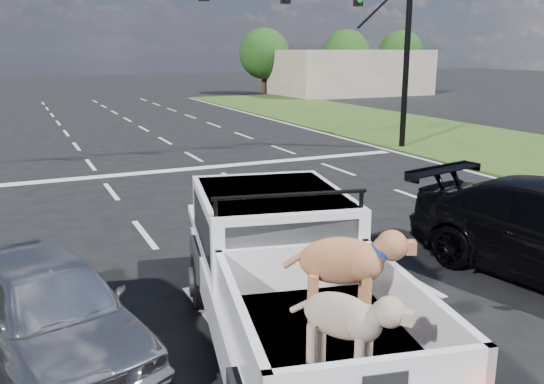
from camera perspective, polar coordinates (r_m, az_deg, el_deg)
The scene contains 9 objects.
ground at distance 9.13m, azimuth 4.09°, elevation -9.94°, with size 160.00×160.00×0.00m, color black.
road_markings at distance 14.90m, azimuth -8.08°, elevation -0.48°, with size 17.75×60.00×0.01m.
traffic_signal at distance 21.07m, azimuth 7.99°, elevation 16.68°, with size 9.11×0.31×7.00m.
building_right at distance 48.86m, azimuth 7.77°, elevation 11.66°, with size 12.00×7.00×3.60m, color #C3B095.
tree_far_d at distance 49.53m, azimuth -0.78°, elevation 13.54°, with size 4.20×4.20×5.40m.
tree_far_e at distance 53.28m, azimuth 7.34°, elevation 13.46°, with size 4.20×4.20×5.40m.
tree_far_f at distance 56.67m, azimuth 12.65°, elevation 13.27°, with size 4.20×4.20×5.40m.
pickup_truck at distance 7.02m, azimuth 1.91°, elevation -8.89°, with size 3.07×5.82×2.07m.
silver_sedan at distance 7.55m, azimuth -21.26°, elevation -10.68°, with size 1.58×3.92×1.34m, color #AFB1B6.
Camera 1 is at (-4.05, -7.29, 3.70)m, focal length 38.00 mm.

